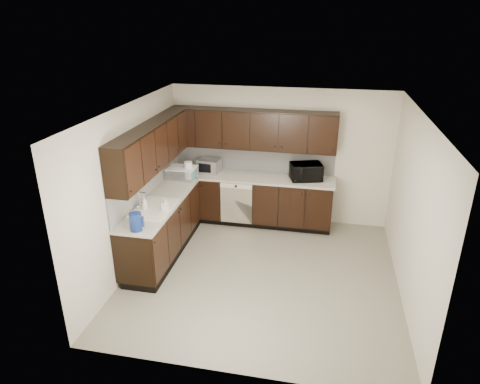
% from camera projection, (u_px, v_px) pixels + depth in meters
% --- Properties ---
extents(floor, '(4.00, 4.00, 0.00)m').
position_uv_depth(floor, '(262.00, 274.00, 6.53)').
color(floor, gray).
rests_on(floor, ground).
extents(ceiling, '(4.00, 4.00, 0.00)m').
position_uv_depth(ceiling, '(266.00, 111.00, 5.56)').
color(ceiling, white).
rests_on(ceiling, wall_back).
extents(wall_back, '(4.00, 0.02, 2.50)m').
position_uv_depth(wall_back, '(280.00, 156.00, 7.85)').
color(wall_back, beige).
rests_on(wall_back, floor).
extents(wall_left, '(0.02, 4.00, 2.50)m').
position_uv_depth(wall_left, '(132.00, 188.00, 6.41)').
color(wall_left, beige).
rests_on(wall_left, floor).
extents(wall_right, '(0.02, 4.00, 2.50)m').
position_uv_depth(wall_right, '(413.00, 211.00, 5.68)').
color(wall_right, beige).
rests_on(wall_right, floor).
extents(wall_front, '(4.00, 0.02, 2.50)m').
position_uv_depth(wall_front, '(233.00, 278.00, 4.24)').
color(wall_front, beige).
rests_on(wall_front, floor).
extents(lower_cabinets, '(3.00, 2.80, 0.90)m').
position_uv_depth(lower_cabinets, '(216.00, 213.00, 7.56)').
color(lower_cabinets, black).
rests_on(lower_cabinets, floor).
extents(countertop, '(3.03, 2.83, 0.04)m').
position_uv_depth(countertop, '(215.00, 187.00, 7.36)').
color(countertop, '#B5AD9E').
rests_on(countertop, lower_cabinets).
extents(backsplash, '(3.00, 2.80, 0.48)m').
position_uv_depth(backsplash, '(206.00, 168.00, 7.49)').
color(backsplash, '#B6B5B1').
rests_on(backsplash, countertop).
extents(upper_cabinets, '(3.00, 2.80, 0.70)m').
position_uv_depth(upper_cabinets, '(210.00, 137.00, 7.13)').
color(upper_cabinets, black).
rests_on(upper_cabinets, wall_back).
extents(dishwasher, '(0.58, 0.04, 0.78)m').
position_uv_depth(dishwasher, '(236.00, 201.00, 7.72)').
color(dishwasher, beige).
rests_on(dishwasher, lower_cabinets).
extents(sink, '(0.54, 0.82, 0.42)m').
position_uv_depth(sink, '(154.00, 213.00, 6.49)').
color(sink, beige).
rests_on(sink, countertop).
extents(microwave, '(0.63, 0.51, 0.30)m').
position_uv_depth(microwave, '(306.00, 172.00, 7.55)').
color(microwave, black).
rests_on(microwave, countertop).
extents(soap_bottle_a, '(0.09, 0.09, 0.20)m').
position_uv_depth(soap_bottle_a, '(165.00, 205.00, 6.38)').
color(soap_bottle_a, gray).
rests_on(soap_bottle_a, countertop).
extents(soap_bottle_b, '(0.10, 0.10, 0.22)m').
position_uv_depth(soap_bottle_b, '(144.00, 203.00, 6.40)').
color(soap_bottle_b, gray).
rests_on(soap_bottle_b, countertop).
extents(toaster_oven, '(0.43, 0.35, 0.25)m').
position_uv_depth(toaster_oven, '(209.00, 166.00, 7.93)').
color(toaster_oven, '#B9B9BB').
rests_on(toaster_oven, countertop).
extents(storage_bin, '(0.53, 0.42, 0.19)m').
position_uv_depth(storage_bin, '(182.00, 173.00, 7.66)').
color(storage_bin, silver).
rests_on(storage_bin, countertop).
extents(blue_pitcher, '(0.17, 0.17, 0.25)m').
position_uv_depth(blue_pitcher, '(136.00, 222.00, 5.79)').
color(blue_pitcher, navy).
rests_on(blue_pitcher, countertop).
extents(teal_tumbler, '(0.11, 0.11, 0.19)m').
position_uv_depth(teal_tumbler, '(193.00, 174.00, 7.62)').
color(teal_tumbler, '#0D938D').
rests_on(teal_tumbler, countertop).
extents(paper_towel_roll, '(0.17, 0.17, 0.31)m').
position_uv_depth(paper_towel_roll, '(188.00, 170.00, 7.61)').
color(paper_towel_roll, white).
rests_on(paper_towel_roll, countertop).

